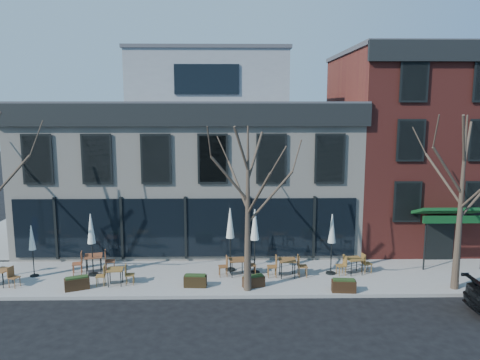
{
  "coord_description": "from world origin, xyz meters",
  "views": [
    {
      "loc": [
        2.32,
        -23.03,
        8.01
      ],
      "look_at": [
        2.79,
        2.0,
        4.01
      ],
      "focal_mm": 35.0,
      "sensor_mm": 36.0,
      "label": 1
    }
  ],
  "objects": [
    {
      "name": "ground",
      "position": [
        0.0,
        0.0,
        0.0
      ],
      "size": [
        120.0,
        120.0,
        0.0
      ],
      "primitive_type": "plane",
      "color": "black",
      "rests_on": "ground"
    },
    {
      "name": "sidewalk_front",
      "position": [
        3.25,
        -2.15,
        0.07
      ],
      "size": [
        33.5,
        4.7,
        0.15
      ],
      "primitive_type": "cube",
      "color": "gray",
      "rests_on": "ground"
    },
    {
      "name": "sidewalk_side",
      "position": [
        -11.25,
        6.0,
        0.07
      ],
      "size": [
        4.5,
        12.0,
        0.15
      ],
      "primitive_type": "cube",
      "color": "gray",
      "rests_on": "ground"
    },
    {
      "name": "corner_building",
      "position": [
        0.07,
        5.07,
        4.72
      ],
      "size": [
        18.39,
        10.39,
        11.1
      ],
      "color": "beige",
      "rests_on": "ground"
    },
    {
      "name": "red_brick_building",
      "position": [
        13.0,
        4.98,
        5.64
      ],
      "size": [
        8.2,
        11.78,
        11.18
      ],
      "color": "maroon",
      "rests_on": "ground"
    },
    {
      "name": "tree_mid",
      "position": [
        3.01,
        -3.9,
        3.79
      ],
      "size": [
        3.5,
        3.55,
        7.04
      ],
      "color": "#382B21",
      "rests_on": "sidewalk_front"
    },
    {
      "name": "tree_right",
      "position": [
        12.01,
        -3.9,
        4.02
      ],
      "size": [
        3.72,
        3.77,
        7.48
      ],
      "color": "#382B21",
      "rests_on": "sidewalk_front"
    },
    {
      "name": "cafe_set_0",
      "position": [
        -7.78,
        -3.18,
        0.61
      ],
      "size": [
        1.73,
        0.96,
        0.89
      ],
      "color": "brown",
      "rests_on": "sidewalk_front"
    },
    {
      "name": "cafe_set_1",
      "position": [
        -4.21,
        -1.69,
        0.69
      ],
      "size": [
        2.05,
        0.96,
        1.05
      ],
      "color": "brown",
      "rests_on": "sidewalk_front"
    },
    {
      "name": "cafe_set_2",
      "position": [
        -2.83,
        -3.22,
        0.61
      ],
      "size": [
        1.73,
        0.74,
        0.9
      ],
      "color": "brown",
      "rests_on": "sidewalk_front"
    },
    {
      "name": "cafe_set_3",
      "position": [
        2.58,
        -2.14,
        0.64
      ],
      "size": [
        1.83,
        0.82,
        0.95
      ],
      "color": "brown",
      "rests_on": "sidewalk_front"
    },
    {
      "name": "cafe_set_4",
      "position": [
        4.89,
        -2.36,
        0.67
      ],
      "size": [
        1.91,
        0.78,
        1.01
      ],
      "color": "brown",
      "rests_on": "sidewalk_front"
    },
    {
      "name": "cafe_set_5",
      "position": [
        8.08,
        -2.05,
        0.63
      ],
      "size": [
        1.81,
        0.84,
        0.93
      ],
      "color": "brown",
      "rests_on": "sidewalk_front"
    },
    {
      "name": "umbrella_0",
      "position": [
        -6.88,
        -2.08,
        1.86
      ],
      "size": [
        0.39,
        0.39,
        2.43
      ],
      "color": "black",
      "rests_on": "sidewalk_front"
    },
    {
      "name": "umbrella_1",
      "position": [
        -4.17,
        -1.99,
        2.22
      ],
      "size": [
        0.47,
        0.47,
        2.94
      ],
      "color": "black",
      "rests_on": "sidewalk_front"
    },
    {
      "name": "umbrella_2",
      "position": [
        2.26,
        -1.46,
        2.31
      ],
      "size": [
        0.49,
        0.49,
        3.06
      ],
      "color": "black",
      "rests_on": "sidewalk_front"
    },
    {
      "name": "umbrella_3",
      "position": [
        3.4,
        -1.86,
        2.34
      ],
      "size": [
        0.5,
        0.5,
        3.1
      ],
      "color": "black",
      "rests_on": "sidewalk_front"
    },
    {
      "name": "umbrella_4",
      "position": [
        6.99,
        -2.02,
        2.19
      ],
      "size": [
        0.46,
        0.46,
        2.89
      ],
      "color": "black",
      "rests_on": "sidewalk_front"
    },
    {
      "name": "planter_0",
      "position": [
        -4.36,
        -3.72,
        0.43
      ],
      "size": [
        1.1,
        0.77,
        0.57
      ],
      "color": "black",
      "rests_on": "sidewalk_front"
    },
    {
      "name": "planter_1",
      "position": [
        0.72,
        -3.5,
        0.42
      ],
      "size": [
        1.01,
        0.45,
        0.55
      ],
      "color": "black",
      "rests_on": "sidewalk_front"
    },
    {
      "name": "planter_2",
      "position": [
        3.28,
        -3.58,
        0.41
      ],
      "size": [
        1.02,
        0.67,
        0.53
      ],
      "color": "#321E10",
      "rests_on": "sidewalk_front"
    },
    {
      "name": "planter_3",
      "position": [
        7.09,
        -4.19,
        0.43
      ],
      "size": [
        1.04,
        0.49,
        0.57
      ],
      "color": "black",
      "rests_on": "sidewalk_front"
    }
  ]
}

